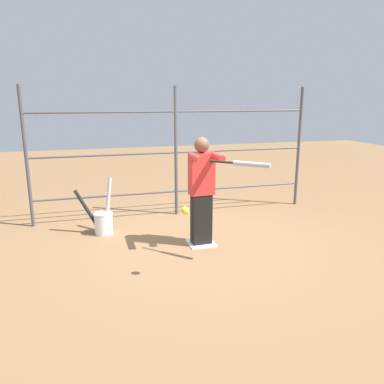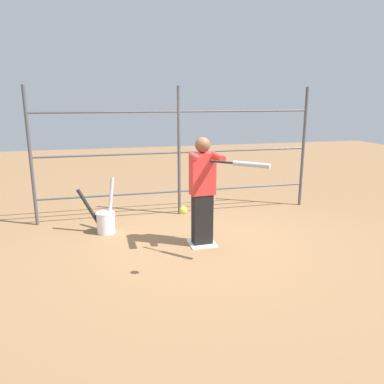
# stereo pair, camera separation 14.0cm
# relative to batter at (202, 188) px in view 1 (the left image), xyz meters

# --- Properties ---
(ground_plane) EXTENTS (24.00, 24.00, 0.00)m
(ground_plane) POSITION_rel_batter_xyz_m (0.00, -0.02, -0.89)
(ground_plane) COLOR olive
(home_plate) EXTENTS (0.40, 0.40, 0.02)m
(home_plate) POSITION_rel_batter_xyz_m (0.00, -0.02, -0.88)
(home_plate) COLOR white
(home_plate) RESTS_ON ground
(fence_backstop) EXTENTS (5.23, 0.06, 2.40)m
(fence_backstop) POSITION_rel_batter_xyz_m (0.00, -1.62, 0.31)
(fence_backstop) COLOR #4C4C51
(fence_backstop) RESTS_ON ground
(batter) EXTENTS (0.42, 0.56, 1.64)m
(batter) POSITION_rel_batter_xyz_m (0.00, 0.00, 0.00)
(batter) COLOR black
(batter) RESTS_ON ground
(baseball_bat_swinging) EXTENTS (0.62, 0.62, 0.07)m
(baseball_bat_swinging) POSITION_rel_batter_xyz_m (-0.35, 0.77, 0.48)
(baseball_bat_swinging) COLOR black
(softball_in_flight) EXTENTS (0.10, 0.10, 0.10)m
(softball_in_flight) POSITION_rel_batter_xyz_m (0.54, 1.04, 0.01)
(softball_in_flight) COLOR yellow
(bat_bucket) EXTENTS (0.65, 0.39, 0.90)m
(bat_bucket) POSITION_rel_batter_xyz_m (1.42, -0.91, -0.66)
(bat_bucket) COLOR white
(bat_bucket) RESTS_ON ground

